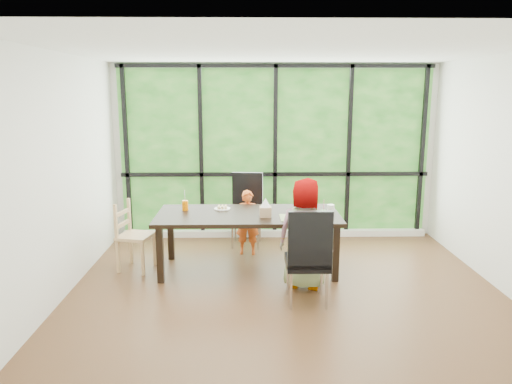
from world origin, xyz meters
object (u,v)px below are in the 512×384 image
at_px(child_toddler, 248,222).
at_px(plate_far, 222,209).
at_px(white_mug, 331,208).
at_px(dining_table, 248,242).
at_px(tissue_box, 265,212).
at_px(plate_near, 300,217).
at_px(chair_interior_leather, 307,255).
at_px(green_cup, 323,215).
at_px(orange_cup, 185,205).
at_px(chair_end_beech, 136,236).
at_px(chair_window_leather, 246,210).
at_px(child_older, 307,234).

bearing_deg(child_toddler, plate_far, -126.91).
bearing_deg(white_mug, dining_table, -176.41).
bearing_deg(tissue_box, plate_near, -9.21).
bearing_deg(chair_interior_leather, green_cup, -111.44).
height_order(plate_far, orange_cup, orange_cup).
xyz_separation_m(chair_end_beech, plate_far, (1.11, 0.20, 0.31)).
relative_size(chair_interior_leather, plate_near, 4.69).
xyz_separation_m(white_mug, tissue_box, (-0.85, -0.22, 0.02)).
height_order(plate_far, plate_near, plate_near).
bearing_deg(plate_near, chair_window_leather, 118.20).
xyz_separation_m(chair_window_leather, child_older, (0.71, -1.59, 0.11)).
xyz_separation_m(plate_far, orange_cup, (-0.48, -0.04, 0.06)).
xyz_separation_m(child_older, tissue_box, (-0.47, 0.42, 0.16)).
relative_size(orange_cup, green_cup, 1.14).
bearing_deg(plate_near, white_mug, 34.24).
height_order(dining_table, chair_end_beech, chair_end_beech).
xyz_separation_m(chair_end_beech, tissue_box, (1.66, -0.19, 0.36)).
height_order(child_toddler, white_mug, child_toddler).
relative_size(chair_window_leather, child_toddler, 1.18).
relative_size(child_toddler, green_cup, 8.13).
xyz_separation_m(chair_window_leather, tissue_box, (0.24, -1.16, 0.27)).
xyz_separation_m(plate_near, white_mug, (0.43, 0.29, 0.04)).
relative_size(chair_interior_leather, child_toddler, 1.18).
height_order(child_toddler, plate_near, child_toddler).
height_order(chair_window_leather, green_cup, chair_window_leather).
bearing_deg(child_older, child_toddler, -43.80).
bearing_deg(plate_far, plate_near, -25.18).
distance_m(chair_interior_leather, child_toddler, 1.76).
distance_m(child_older, tissue_box, 0.65).
bearing_deg(green_cup, plate_far, 156.58).
height_order(child_older, orange_cup, child_older).
relative_size(child_toddler, orange_cup, 7.12).
xyz_separation_m(child_older, green_cup, (0.23, 0.27, 0.15)).
distance_m(dining_table, child_older, 0.94).
bearing_deg(tissue_box, child_older, -42.10).
bearing_deg(plate_far, chair_interior_leather, -51.95).
relative_size(chair_end_beech, orange_cup, 6.97).
bearing_deg(orange_cup, chair_interior_leather, -39.57).
distance_m(plate_far, tissue_box, 0.68).
distance_m(green_cup, tissue_box, 0.71).
relative_size(plate_far, green_cup, 1.89).
height_order(dining_table, white_mug, white_mug).
height_order(chair_window_leather, chair_interior_leather, same).
relative_size(plate_far, white_mug, 2.26).
bearing_deg(chair_end_beech, chair_window_leather, -42.38).
distance_m(chair_window_leather, plate_near, 1.41).
relative_size(dining_table, tissue_box, 15.95).
xyz_separation_m(chair_interior_leather, chair_end_beech, (-2.08, 1.05, -0.09)).
height_order(plate_near, tissue_box, tissue_box).
bearing_deg(dining_table, child_older, -40.30).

